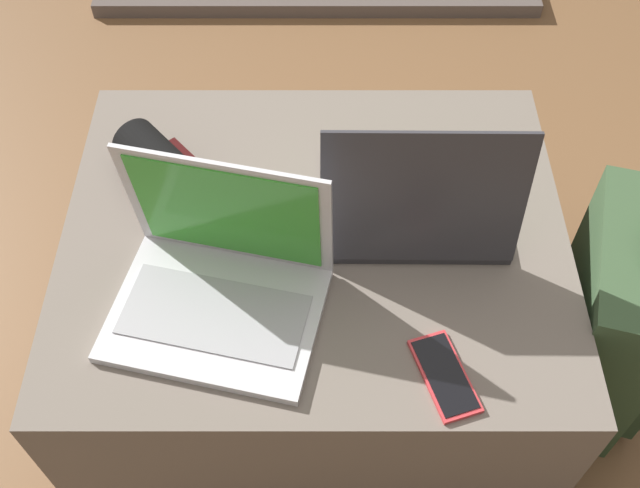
# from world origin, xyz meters

# --- Properties ---
(ground_plane) EXTENTS (14.00, 14.00, 0.00)m
(ground_plane) POSITION_xyz_m (0.00, 0.00, 0.00)
(ground_plane) COLOR brown
(ottoman) EXTENTS (0.88, 0.73, 0.42)m
(ottoman) POSITION_xyz_m (0.00, 0.00, 0.21)
(ottoman) COLOR #3D3832
(ottoman) RESTS_ON ground_plane
(laptop_near) EXTENTS (0.37, 0.31, 0.26)m
(laptop_near) POSITION_xyz_m (-0.15, -0.14, 0.47)
(laptop_near) COLOR silver
(laptop_near) RESTS_ON ottoman
(laptop_far) EXTENTS (0.32, 0.26, 0.27)m
(laptop_far) POSITION_xyz_m (0.17, 0.02, 0.47)
(laptop_far) COLOR #333338
(laptop_far) RESTS_ON ottoman
(cell_phone) EXTENTS (0.10, 0.16, 0.01)m
(cell_phone) POSITION_xyz_m (0.20, -0.28, 0.42)
(cell_phone) COLOR red
(cell_phone) RESTS_ON ottoman
(backpack) EXTENTS (0.26, 0.38, 0.52)m
(backpack) POSITION_xyz_m (0.56, -0.06, 0.22)
(backpack) COLOR #385133
(backpack) RESTS_ON ground_plane
(wrist_brace) EXTENTS (0.19, 0.20, 0.09)m
(wrist_brace) POSITION_xyz_m (-0.27, 0.11, 0.46)
(wrist_brace) COLOR black
(wrist_brace) RESTS_ON ottoman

